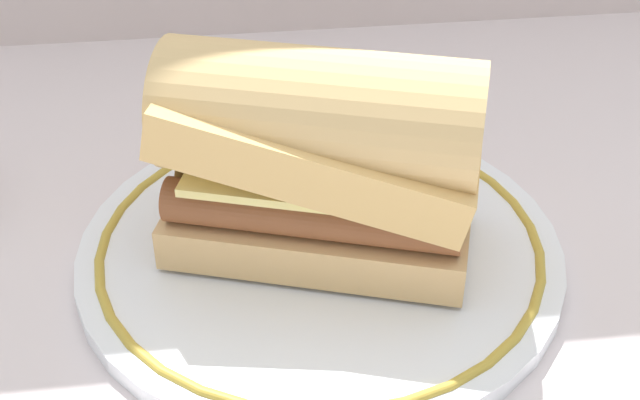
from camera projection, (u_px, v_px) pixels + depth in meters
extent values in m
plane|color=silver|center=(350.00, 247.00, 0.56)|extent=(1.50, 1.50, 0.00)
cylinder|color=white|center=(320.00, 251.00, 0.54)|extent=(0.29, 0.29, 0.01)
torus|color=#B29333|center=(320.00, 244.00, 0.54)|extent=(0.27, 0.27, 0.01)
cube|color=tan|center=(320.00, 223.00, 0.53)|extent=(0.20, 0.14, 0.03)
cylinder|color=brown|center=(311.00, 215.00, 0.49)|extent=(0.17, 0.08, 0.03)
cylinder|color=brown|center=(320.00, 187.00, 0.52)|extent=(0.17, 0.08, 0.03)
cylinder|color=brown|center=(329.00, 162.00, 0.54)|extent=(0.17, 0.08, 0.03)
cube|color=#EAD67A|center=(320.00, 165.00, 0.51)|extent=(0.16, 0.13, 0.01)
cube|color=#DDB068|center=(320.00, 139.00, 0.50)|extent=(0.20, 0.14, 0.07)
cylinder|color=tan|center=(320.00, 116.00, 0.49)|extent=(0.19, 0.13, 0.08)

